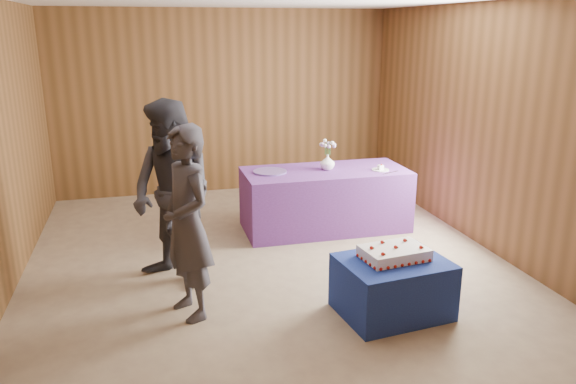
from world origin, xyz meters
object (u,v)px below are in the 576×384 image
object	(u,v)px
serving_table	(325,199)
sheet_cake	(394,253)
guest_left	(187,223)
cake_table	(392,287)
guest_right	(172,195)
vase	(327,162)

from	to	relation	value
serving_table	sheet_cake	bearing A→B (deg)	-92.22
sheet_cake	guest_left	bearing A→B (deg)	159.83
cake_table	sheet_cake	bearing A→B (deg)	60.91
serving_table	guest_left	size ratio (longest dim) A/B	1.19
serving_table	guest_right	size ratio (longest dim) A/B	1.11
sheet_cake	vase	distance (m)	2.23
serving_table	vase	distance (m)	0.47
cake_table	sheet_cake	world-z (taller)	sheet_cake
cake_table	serving_table	distance (m)	2.24
cake_table	vase	xyz separation A→B (m)	(0.14, 2.25, 0.59)
cake_table	sheet_cake	size ratio (longest dim) A/B	1.45
sheet_cake	guest_left	xyz separation A→B (m)	(-1.72, 0.39, 0.29)
guest_right	sheet_cake	bearing A→B (deg)	17.60
vase	guest_left	size ratio (longest dim) A/B	0.11
sheet_cake	vase	world-z (taller)	vase
vase	guest_left	world-z (taller)	guest_left
guest_right	serving_table	bearing A→B (deg)	78.92
cake_table	guest_left	distance (m)	1.86
sheet_cake	guest_left	distance (m)	1.79
vase	guest_left	bearing A→B (deg)	-135.41
cake_table	guest_right	bearing A→B (deg)	141.52
cake_table	serving_table	bearing A→B (deg)	80.41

